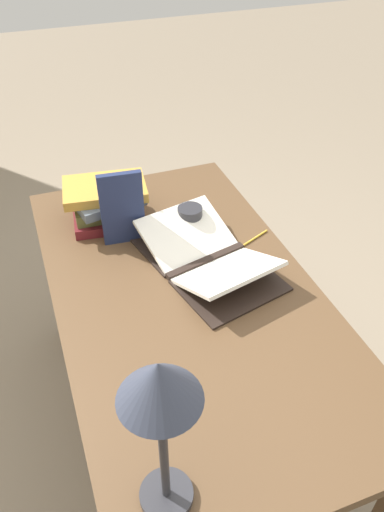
# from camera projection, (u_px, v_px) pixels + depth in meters

# --- Properties ---
(ground_plane) EXTENTS (12.00, 12.00, 0.00)m
(ground_plane) POSITION_uv_depth(u_px,v_px,m) (187.00, 426.00, 1.98)
(ground_plane) COLOR gray
(reading_desk) EXTENTS (1.44, 0.78, 0.73)m
(reading_desk) POSITION_uv_depth(u_px,v_px,m) (186.00, 312.00, 1.58)
(reading_desk) COLOR brown
(reading_desk) RESTS_ON ground_plane
(open_book) EXTENTS (0.56, 0.41, 0.10)m
(open_book) POSITION_uv_depth(u_px,v_px,m) (206.00, 257.00, 1.60)
(open_book) COLOR black
(open_book) RESTS_ON reading_desk
(book_stack_tall) EXTENTS (0.24, 0.31, 0.15)m
(book_stack_tall) POSITION_uv_depth(u_px,v_px,m) (106.00, 202.00, 1.76)
(book_stack_tall) COLOR maroon
(book_stack_tall) RESTS_ON reading_desk
(book_standing_upright) EXTENTS (0.03, 0.14, 0.26)m
(book_standing_upright) POSITION_uv_depth(u_px,v_px,m) (122.00, 209.00, 1.63)
(book_standing_upright) COLOR #1E284C
(book_standing_upright) RESTS_ON reading_desk
(reading_lamp) EXTENTS (0.15, 0.15, 0.43)m
(reading_lamp) POSITION_uv_depth(u_px,v_px,m) (160.00, 398.00, 0.82)
(reading_lamp) COLOR #2D2D33
(reading_lamp) RESTS_ON reading_desk
(coffee_mug) EXTENTS (0.10, 0.10, 0.10)m
(coffee_mug) POSITION_uv_depth(u_px,v_px,m) (190.00, 219.00, 1.73)
(coffee_mug) COLOR #28282D
(coffee_mug) RESTS_ON reading_desk
(pencil) EXTENTS (0.07, 0.14, 0.01)m
(pencil) POSITION_uv_depth(u_px,v_px,m) (253.00, 239.00, 1.71)
(pencil) COLOR gold
(pencil) RESTS_ON reading_desk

